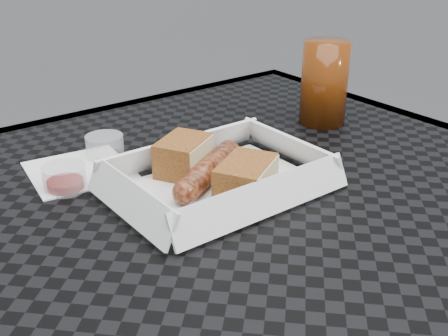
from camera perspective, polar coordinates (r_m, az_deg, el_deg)
name	(u,v)px	position (r m, az deg, el deg)	size (l,w,h in m)	color
patio_table	(248,252)	(0.69, 2.41, -8.49)	(0.80, 0.80, 0.74)	black
food_tray	(219,187)	(0.67, -0.52, -1.90)	(0.22, 0.15, 0.00)	white
bratwurst	(208,170)	(0.67, -1.59, -0.20)	(0.14, 0.09, 0.03)	brown
bread_near	(183,156)	(0.69, -4.16, 1.26)	(0.07, 0.05, 0.04)	brown
bread_far	(246,178)	(0.64, 2.24, -1.00)	(0.08, 0.05, 0.04)	brown
veg_garnish	(273,185)	(0.66, 4.99, -1.77)	(0.03, 0.03, 0.00)	#D95309
napkin	(80,170)	(0.73, -14.47, -0.24)	(0.12, 0.12, 0.00)	white
condiment_cup_sauce	(64,178)	(0.68, -15.90, -0.97)	(0.05, 0.05, 0.03)	maroon
condiment_cup_empty	(105,146)	(0.76, -12.01, 2.16)	(0.05, 0.05, 0.03)	silver
drink_glass	(324,83)	(0.87, 10.16, 8.50)	(0.07, 0.07, 0.13)	#552207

